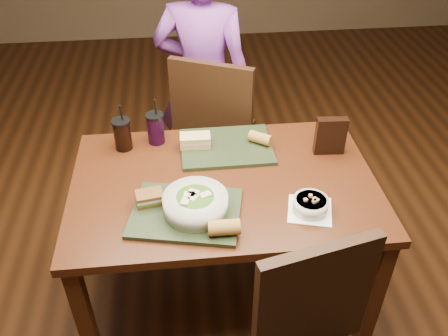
{
  "coord_description": "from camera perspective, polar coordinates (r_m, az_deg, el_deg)",
  "views": [
    {
      "loc": [
        -0.17,
        -1.56,
        2.02
      ],
      "look_at": [
        0.0,
        0.0,
        0.82
      ],
      "focal_mm": 38.0,
      "sensor_mm": 36.0,
      "label": 1
    }
  ],
  "objects": [
    {
      "name": "diner",
      "position": [
        2.75,
        -2.51,
        10.19
      ],
      "size": [
        0.64,
        0.5,
        1.53
      ],
      "primitive_type": "imported",
      "rotation": [
        0.0,
        0.0,
        2.87
      ],
      "color": "#75348F",
      "rests_on": "ground"
    },
    {
      "name": "tray_near",
      "position": [
        1.86,
        -4.61,
        -5.41
      ],
      "size": [
        0.48,
        0.4,
        0.02
      ],
      "primitive_type": "cube",
      "rotation": [
        0.0,
        0.0,
        -0.21
      ],
      "color": "black",
      "rests_on": "dining_table"
    },
    {
      "name": "ground",
      "position": [
        2.56,
        0.0,
        -14.71
      ],
      "size": [
        6.0,
        6.0,
        0.0
      ],
      "primitive_type": "plane",
      "color": "#381C0B",
      "rests_on": "ground"
    },
    {
      "name": "sandwich_far",
      "position": [
        2.19,
        -3.48,
        3.33
      ],
      "size": [
        0.14,
        0.08,
        0.06
      ],
      "color": "tan",
      "rests_on": "tray_far"
    },
    {
      "name": "tray_far",
      "position": [
        2.21,
        0.29,
        2.58
      ],
      "size": [
        0.42,
        0.32,
        0.02
      ],
      "primitive_type": "cube",
      "rotation": [
        0.0,
        0.0,
        0.01
      ],
      "color": "black",
      "rests_on": "dining_table"
    },
    {
      "name": "soup_bowl",
      "position": [
        1.89,
        10.37,
        -4.36
      ],
      "size": [
        0.21,
        0.21,
        0.07
      ],
      "color": "white",
      "rests_on": "dining_table"
    },
    {
      "name": "dining_table",
      "position": [
        2.08,
        0.0,
        -3.51
      ],
      "size": [
        1.3,
        0.85,
        0.75
      ],
      "color": "#401C0C",
      "rests_on": "ground"
    },
    {
      "name": "chair_far",
      "position": [
        2.68,
        -1.66,
        4.64
      ],
      "size": [
        0.59,
        0.61,
        1.03
      ],
      "color": "black",
      "rests_on": "ground"
    },
    {
      "name": "chip_bag",
      "position": [
        2.19,
        12.68,
        3.78
      ],
      "size": [
        0.14,
        0.05,
        0.18
      ],
      "primitive_type": "cube",
      "rotation": [
        0.0,
        0.0,
        -0.07
      ],
      "color": "black",
      "rests_on": "dining_table"
    },
    {
      "name": "cup_berry",
      "position": [
        2.24,
        -8.23,
        4.77
      ],
      "size": [
        0.09,
        0.09,
        0.23
      ],
      "color": "black",
      "rests_on": "dining_table"
    },
    {
      "name": "salad_bowl",
      "position": [
        1.83,
        -3.45,
        -4.17
      ],
      "size": [
        0.25,
        0.25,
        0.08
      ],
      "color": "silver",
      "rests_on": "tray_near"
    },
    {
      "name": "sandwich_near",
      "position": [
        1.9,
        -8.94,
        -3.55
      ],
      "size": [
        0.12,
        0.09,
        0.05
      ],
      "color": "#593819",
      "rests_on": "tray_near"
    },
    {
      "name": "cup_cola",
      "position": [
        2.23,
        -12.12,
        3.99
      ],
      "size": [
        0.09,
        0.09,
        0.23
      ],
      "color": "black",
      "rests_on": "dining_table"
    },
    {
      "name": "baguette_far",
      "position": [
        2.21,
        4.38,
        3.6
      ],
      "size": [
        0.12,
        0.1,
        0.05
      ],
      "primitive_type": "cylinder",
      "rotation": [
        0.0,
        1.57,
        -0.61
      ],
      "color": "#AD7533",
      "rests_on": "tray_far"
    },
    {
      "name": "baguette_near",
      "position": [
        1.75,
        -0.0,
        -7.17
      ],
      "size": [
        0.12,
        0.06,
        0.06
      ],
      "primitive_type": "cylinder",
      "rotation": [
        0.0,
        1.57,
        -0.01
      ],
      "color": "#AD7533",
      "rests_on": "tray_near"
    }
  ]
}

